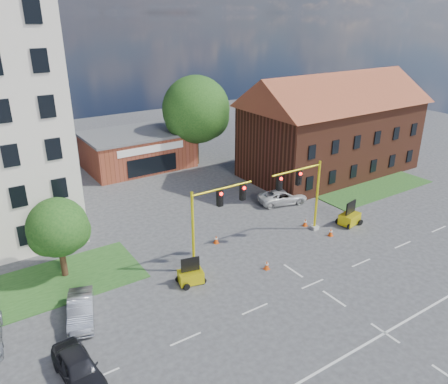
{
  "coord_description": "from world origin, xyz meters",
  "views": [
    {
      "loc": [
        -19.18,
        -17.88,
        17.38
      ],
      "look_at": [
        -0.75,
        10.0,
        3.63
      ],
      "focal_mm": 35.0,
      "sensor_mm": 36.0,
      "label": 1
    }
  ],
  "objects_px": {
    "sedan_dark": "(78,368)",
    "trailer_east": "(350,218)",
    "trailer_west": "(191,276)",
    "signal_mast_east": "(303,191)",
    "pickup_white": "(283,197)",
    "signal_mast_west": "(213,217)"
  },
  "relations": [
    {
      "from": "sedan_dark",
      "to": "signal_mast_west",
      "type": "bearing_deg",
      "value": 20.98
    },
    {
      "from": "signal_mast_east",
      "to": "trailer_west",
      "type": "height_order",
      "value": "signal_mast_east"
    },
    {
      "from": "signal_mast_east",
      "to": "trailer_west",
      "type": "relative_size",
      "value": 3.26
    },
    {
      "from": "signal_mast_west",
      "to": "trailer_west",
      "type": "relative_size",
      "value": 3.26
    },
    {
      "from": "trailer_west",
      "to": "trailer_east",
      "type": "distance_m",
      "value": 16.19
    },
    {
      "from": "sedan_dark",
      "to": "signal_mast_east",
      "type": "bearing_deg",
      "value": 10.65
    },
    {
      "from": "sedan_dark",
      "to": "pickup_white",
      "type": "bearing_deg",
      "value": 21.31
    },
    {
      "from": "signal_mast_east",
      "to": "trailer_east",
      "type": "distance_m",
      "value": 5.95
    },
    {
      "from": "signal_mast_west",
      "to": "pickup_white",
      "type": "height_order",
      "value": "signal_mast_west"
    },
    {
      "from": "signal_mast_west",
      "to": "signal_mast_east",
      "type": "height_order",
      "value": "same"
    },
    {
      "from": "trailer_west",
      "to": "sedan_dark",
      "type": "height_order",
      "value": "trailer_west"
    },
    {
      "from": "signal_mast_west",
      "to": "trailer_west",
      "type": "bearing_deg",
      "value": -154.8
    },
    {
      "from": "trailer_west",
      "to": "trailer_east",
      "type": "xyz_separation_m",
      "value": [
        16.19,
        0.19,
        0.06
      ]
    },
    {
      "from": "pickup_white",
      "to": "signal_mast_west",
      "type": "bearing_deg",
      "value": 131.73
    },
    {
      "from": "signal_mast_east",
      "to": "pickup_white",
      "type": "bearing_deg",
      "value": 62.79
    },
    {
      "from": "signal_mast_east",
      "to": "sedan_dark",
      "type": "relative_size",
      "value": 1.44
    },
    {
      "from": "trailer_west",
      "to": "trailer_east",
      "type": "bearing_deg",
      "value": 13.99
    },
    {
      "from": "signal_mast_east",
      "to": "trailer_east",
      "type": "height_order",
      "value": "signal_mast_east"
    },
    {
      "from": "sedan_dark",
      "to": "trailer_east",
      "type": "bearing_deg",
      "value": 5.51
    },
    {
      "from": "trailer_west",
      "to": "pickup_white",
      "type": "height_order",
      "value": "trailer_west"
    },
    {
      "from": "trailer_west",
      "to": "sedan_dark",
      "type": "xyz_separation_m",
      "value": [
        -8.98,
        -4.35,
        0.14
      ]
    },
    {
      "from": "signal_mast_west",
      "to": "trailer_east",
      "type": "bearing_deg",
      "value": -4.38
    }
  ]
}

